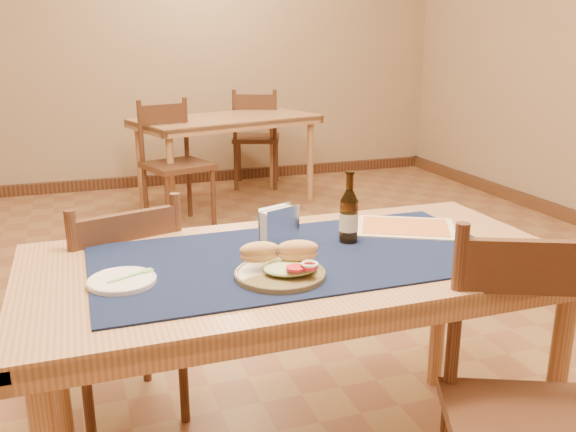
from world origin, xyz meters
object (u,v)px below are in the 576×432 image
object	(u,v)px
main_table	(299,283)
chair_main_near	(537,416)
sandwich_plate	(282,267)
chair_main_far	(118,308)
back_table	(227,127)
napkin_holder	(279,227)
beer_bottle	(349,216)

from	to	relation	value
main_table	chair_main_near	distance (m)	0.73
chair_main_near	sandwich_plate	bearing A→B (deg)	139.84
chair_main_near	chair_main_far	bearing A→B (deg)	131.44
back_table	napkin_holder	world-z (taller)	napkin_holder
napkin_holder	main_table	bearing A→B (deg)	-78.15
chair_main_far	napkin_holder	world-z (taller)	same
sandwich_plate	main_table	bearing A→B (deg)	54.34
chair_main_far	chair_main_near	bearing A→B (deg)	-48.56
back_table	chair_main_far	xyz separation A→B (m)	(-1.10, -2.87, -0.21)
chair_main_near	sandwich_plate	world-z (taller)	chair_main_near
chair_main_near	napkin_holder	size ratio (longest dim) A/B	6.35
sandwich_plate	back_table	bearing A→B (deg)	78.75
napkin_holder	chair_main_far	bearing A→B (deg)	143.75
chair_main_far	chair_main_near	size ratio (longest dim) A/B	0.95
chair_main_near	napkin_holder	xyz separation A→B (m)	(-0.44, 0.69, 0.33)
chair_main_far	sandwich_plate	distance (m)	0.80
chair_main_far	beer_bottle	world-z (taller)	beer_bottle
back_table	chair_main_near	bearing A→B (deg)	-92.63
beer_bottle	chair_main_far	bearing A→B (deg)	150.10
beer_bottle	napkin_holder	bearing A→B (deg)	167.69
chair_main_far	napkin_holder	distance (m)	0.70
napkin_holder	chair_main_near	bearing A→B (deg)	-57.59
napkin_holder	beer_bottle	bearing A→B (deg)	-12.31
chair_main_far	sandwich_plate	size ratio (longest dim) A/B	3.55
chair_main_near	back_table	bearing A→B (deg)	87.37
sandwich_plate	beer_bottle	world-z (taller)	beer_bottle
napkin_holder	back_table	bearing A→B (deg)	79.19
main_table	chair_main_near	size ratio (longest dim) A/B	1.72
beer_bottle	chair_main_near	bearing A→B (deg)	-70.91
back_table	chair_main_far	distance (m)	3.08
beer_bottle	napkin_holder	distance (m)	0.22
beer_bottle	napkin_holder	size ratio (longest dim) A/B	1.55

